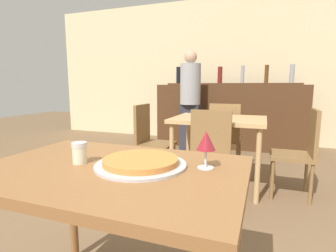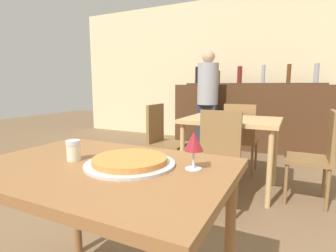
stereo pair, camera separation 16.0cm
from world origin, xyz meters
name	(u,v)px [view 1 (the left image)]	position (x,y,z in m)	size (l,w,h in m)	color
wall_back	(234,71)	(0.00, 4.42, 1.40)	(8.00, 0.05, 2.80)	beige
dining_table_near	(112,186)	(0.00, 0.00, 0.69)	(1.13, 0.77, 0.78)	brown
dining_table_far	(219,127)	(0.15, 1.90, 0.68)	(0.98, 0.75, 0.77)	tan
bar_counter	(229,116)	(0.00, 3.92, 0.57)	(2.60, 0.56, 1.13)	#4C2D19
bar_back_shelf	(229,80)	(-0.03, 4.06, 1.21)	(2.39, 0.24, 0.34)	#4C2D19
chair_far_side_front	(208,154)	(0.15, 1.36, 0.51)	(0.40, 0.40, 0.89)	olive
chair_far_side_back	(225,134)	(0.15, 2.44, 0.51)	(0.40, 0.40, 0.89)	olive
chair_far_side_left	(150,137)	(-0.68, 1.90, 0.51)	(0.40, 0.40, 0.89)	olive
chair_far_side_right	(301,148)	(0.97, 1.90, 0.51)	(0.40, 0.40, 0.89)	olive
pizza_tray	(141,163)	(0.12, 0.05, 0.79)	(0.40, 0.40, 0.04)	#B7B7BC
cheese_shaker	(80,152)	(-0.16, 0.00, 0.82)	(0.07, 0.07, 0.09)	beige
person_standing	(190,98)	(-0.57, 3.34, 0.91)	(0.34, 0.34, 1.68)	#2D2D38
wine_glass	(206,142)	(0.38, 0.12, 0.89)	(0.08, 0.08, 0.16)	silver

